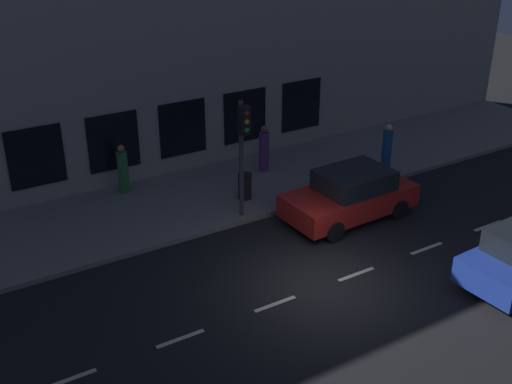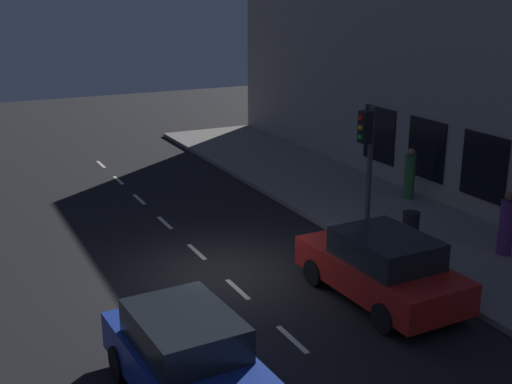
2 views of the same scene
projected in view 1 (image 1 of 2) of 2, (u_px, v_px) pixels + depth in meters
name	position (u px, v px, depth m)	size (l,w,h in m)	color
ground_plane	(326.00, 285.00, 16.66)	(60.00, 60.00, 0.00)	black
sidewalk	(214.00, 194.00, 21.44)	(4.50, 32.00, 0.15)	gray
building_facade	(176.00, 78.00, 21.93)	(0.65, 32.00, 6.97)	gray
lane_centre_line	(356.00, 274.00, 17.13)	(0.12, 27.20, 0.01)	beige
traffic_light	(243.00, 140.00, 18.76)	(0.49, 0.32, 3.68)	#424244
parked_car_0	(350.00, 195.00, 19.73)	(2.09, 4.24, 1.58)	red
pedestrian_0	(264.00, 150.00, 22.74)	(0.49, 0.49, 1.68)	#5B2D70
pedestrian_1	(123.00, 170.00, 21.10)	(0.49, 0.49, 1.67)	#336B38
pedestrian_2	(387.00, 150.00, 22.55)	(0.39, 0.39, 1.81)	#1E5189
trash_bin	(245.00, 186.00, 20.82)	(0.47, 0.47, 0.85)	black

